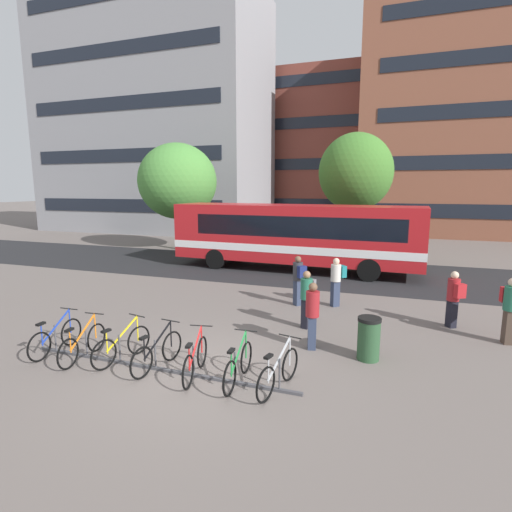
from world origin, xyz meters
TOP-DOWN VIEW (x-y plane):
  - ground at (0.00, 0.00)m, footprint 200.00×200.00m
  - bus_lane_asphalt at (0.00, 11.39)m, footprint 80.00×7.20m
  - city_bus at (-0.69, 11.40)m, footprint 12.11×3.02m
  - bike_rack at (-0.89, -0.28)m, footprint 6.73×0.14m
  - parked_bicycle_blue_0 at (-3.73, -0.29)m, footprint 0.52×1.72m
  - parked_bicycle_orange_1 at (-2.81, -0.38)m, footprint 0.52×1.72m
  - parked_bicycle_yellow_2 at (-1.87, -0.16)m, footprint 0.55×1.70m
  - parked_bicycle_black_3 at (-0.87, -0.23)m, footprint 0.52×1.72m
  - parked_bicycle_red_4 at (0.12, -0.29)m, footprint 0.53×1.70m
  - parked_bicycle_green_5 at (1.09, -0.25)m, footprint 0.52×1.72m
  - parked_bicycle_silver_6 at (1.96, -0.27)m, footprint 0.56×1.69m
  - commuter_olive_pack_0 at (2.16, 2.07)m, footprint 0.43×0.58m
  - commuter_navy_pack_1 at (0.97, 5.60)m, footprint 0.59×0.59m
  - commuter_red_pack_2 at (5.71, 4.91)m, footprint 0.53×0.61m
  - commuter_grey_pack_3 at (1.71, 3.52)m, footprint 0.43×0.58m
  - commuter_teal_pack_4 at (2.22, 5.94)m, footprint 0.59×0.58m
  - commuter_red_pack_5 at (6.91, 4.09)m, footprint 0.40×0.57m
  - trash_bin at (3.56, 1.86)m, footprint 0.55×0.55m
  - street_tree_0 at (-9.38, 15.45)m, footprint 5.02×5.02m
  - street_tree_1 at (1.69, 16.64)m, footprint 4.25×4.25m
  - building_left_wing at (-17.87, 26.31)m, footprint 20.50×10.13m
  - building_right_wing at (12.82, 33.10)m, footprint 24.10×12.76m
  - building_centre_block at (-3.05, 38.89)m, footprint 18.66×12.91m

SIDE VIEW (x-z plane):
  - ground at x=0.00m, z-range 0.00..0.00m
  - bus_lane_asphalt at x=0.00m, z-range 0.00..0.01m
  - bike_rack at x=-0.89m, z-range -0.26..0.44m
  - parked_bicycle_blue_0 at x=-3.73m, z-range -0.11..0.88m
  - parked_bicycle_orange_1 at x=-2.81m, z-range -0.11..0.88m
  - parked_bicycle_yellow_2 at x=-1.87m, z-range -0.11..0.88m
  - parked_bicycle_black_3 at x=-0.87m, z-range -0.11..0.88m
  - parked_bicycle_red_4 at x=0.12m, z-range -0.11..0.88m
  - parked_bicycle_green_5 at x=1.09m, z-range -0.11..0.88m
  - parked_bicycle_silver_6 at x=1.96m, z-range -0.11..0.88m
  - trash_bin at x=3.56m, z-range 0.00..1.03m
  - commuter_red_pack_2 at x=5.71m, z-range 0.12..1.79m
  - commuter_teal_pack_4 at x=2.22m, z-range 0.13..1.82m
  - commuter_grey_pack_3 at x=1.71m, z-range 0.13..1.82m
  - commuter_olive_pack_0 at x=2.16m, z-range 0.13..1.85m
  - commuter_navy_pack_1 at x=0.97m, z-range 0.13..1.86m
  - commuter_red_pack_5 at x=6.91m, z-range 0.14..1.89m
  - city_bus at x=-0.69m, z-range 0.18..3.38m
  - street_tree_0 at x=-9.38m, z-range 1.00..7.85m
  - street_tree_1 at x=1.69m, z-range 1.33..8.48m
  - building_centre_block at x=-3.05m, z-range 0.00..15.87m
  - building_right_wing at x=12.82m, z-range 0.00..18.53m
  - building_left_wing at x=-17.87m, z-range 0.00..20.93m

